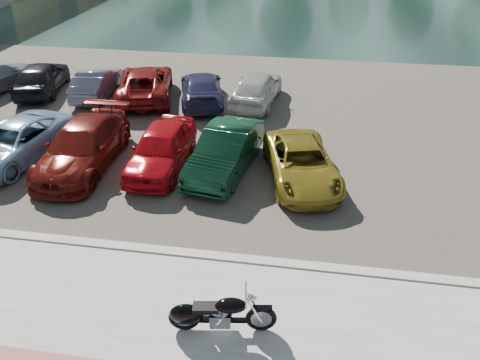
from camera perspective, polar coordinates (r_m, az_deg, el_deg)
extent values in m
plane|color=#595447|center=(10.99, -2.27, -16.67)|extent=(200.00, 200.00, 0.00)
cube|color=#9D9B94|center=(10.33, -3.40, -20.55)|extent=(60.00, 6.00, 0.10)
cube|color=#9D9B94|center=(12.35, -0.48, -9.63)|extent=(60.00, 0.30, 0.14)
cube|color=#413D34|center=(19.99, 3.78, 7.25)|extent=(60.00, 18.00, 0.04)
torus|color=black|center=(10.43, 2.60, -16.51)|extent=(0.69, 0.22, 0.68)
torus|color=black|center=(10.50, -6.82, -16.35)|extent=(0.69, 0.22, 0.68)
cylinder|color=#B2B2B7|center=(10.43, 2.60, -16.51)|extent=(0.46, 0.13, 0.46)
cylinder|color=#B2B2B7|center=(10.50, -6.82, -16.35)|extent=(0.46, 0.13, 0.46)
cylinder|color=silver|center=(10.14, 1.84, -15.77)|extent=(0.33, 0.10, 0.63)
cylinder|color=silver|center=(10.27, 1.82, -14.95)|extent=(0.33, 0.10, 0.63)
cylinder|color=silver|center=(9.92, 0.73, -13.84)|extent=(0.15, 0.75, 0.04)
sphere|color=silver|center=(9.98, 1.32, -14.16)|extent=(0.18, 0.18, 0.16)
sphere|color=silver|center=(9.98, 1.74, -14.16)|extent=(0.13, 0.13, 0.11)
cube|color=black|center=(10.20, 2.64, -15.34)|extent=(0.47, 0.21, 0.06)
cube|color=black|center=(10.48, -2.12, -16.70)|extent=(1.20, 0.28, 0.08)
cube|color=silver|center=(10.43, -2.42, -16.44)|extent=(0.49, 0.38, 0.34)
cylinder|color=silver|center=(10.28, -1.86, -15.70)|extent=(0.27, 0.21, 0.27)
cylinder|color=silver|center=(10.29, -3.02, -15.68)|extent=(0.27, 0.21, 0.27)
ellipsoid|color=black|center=(10.15, -1.12, -15.06)|extent=(0.73, 0.46, 0.32)
cube|color=black|center=(10.22, -4.20, -15.23)|extent=(0.59, 0.36, 0.10)
ellipsoid|color=black|center=(10.41, -6.58, -15.92)|extent=(0.77, 0.44, 0.50)
cube|color=black|center=(10.46, -6.84, -16.17)|extent=(0.42, 0.24, 0.30)
cylinder|color=silver|center=(10.65, -4.04, -16.24)|extent=(1.10, 0.25, 0.09)
cylinder|color=silver|center=(10.59, -4.05, -15.94)|extent=(1.10, 0.25, 0.09)
cylinder|color=#B2B2B7|center=(10.48, -3.01, -17.97)|extent=(0.04, 0.14, 0.22)
imported|color=#8BB1CA|center=(18.40, -25.88, 4.15)|extent=(3.04, 5.14, 1.34)
imported|color=#60130D|center=(17.03, -18.61, 3.93)|extent=(2.21, 5.17, 1.49)
imported|color=#B70C14|center=(16.29, -9.56, 3.89)|extent=(1.73, 4.29, 1.46)
imported|color=#0E341F|center=(15.88, -1.75, 3.59)|extent=(2.22, 4.64, 1.47)
imported|color=olive|center=(15.47, 7.52, 2.05)|extent=(3.11, 4.84, 1.24)
imported|color=black|center=(24.65, -23.07, 11.47)|extent=(2.65, 4.64, 1.49)
imported|color=slate|center=(23.28, -17.06, 11.27)|extent=(1.70, 4.02, 1.29)
imported|color=maroon|center=(22.54, -11.49, 11.53)|extent=(3.56, 5.53, 1.42)
imported|color=#2A2C53|center=(21.69, -4.74, 11.13)|extent=(2.97, 4.88, 1.32)
imported|color=silver|center=(21.43, 2.06, 11.18)|extent=(2.19, 4.50, 1.48)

